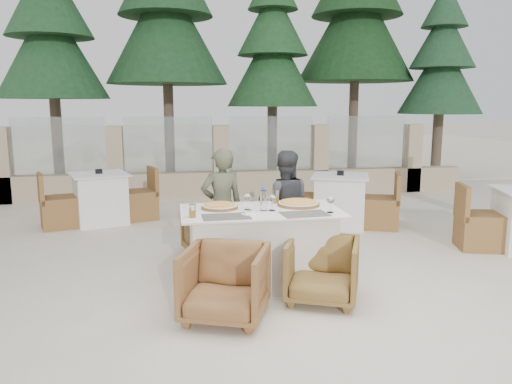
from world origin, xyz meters
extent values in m
plane|color=beige|center=(0.00, 0.00, 0.00)|extent=(80.00, 80.00, 0.00)
cube|color=#F3E4C7|center=(0.00, 14.00, 0.01)|extent=(30.00, 16.00, 0.01)
cone|color=#1E4725|center=(-3.50, 7.00, 2.75)|extent=(2.42, 2.42, 5.50)
cone|color=#1D4422|center=(-1.00, 7.50, 3.25)|extent=(2.86, 2.86, 6.50)
cone|color=#204B25|center=(1.50, 7.20, 2.50)|extent=(2.20, 2.20, 5.00)
cone|color=#193D1B|center=(3.80, 7.80, 3.40)|extent=(2.99, 2.99, 6.80)
cone|color=#20492A|center=(5.50, 6.50, 2.25)|extent=(1.98, 1.98, 4.50)
cube|color=#58544B|center=(-0.44, -0.34, 0.77)|extent=(0.46, 0.31, 0.00)
cube|color=#5D5750|center=(0.32, -0.35, 0.77)|extent=(0.47, 0.34, 0.00)
cylinder|color=orange|center=(-0.46, 0.05, 0.79)|extent=(0.49, 0.49, 0.05)
cylinder|color=orange|center=(0.37, 0.06, 0.80)|extent=(0.57, 0.57, 0.06)
cylinder|color=#C2DCFF|center=(-0.04, -0.12, 0.89)|extent=(0.09, 0.09, 0.24)
cylinder|color=orange|center=(-0.75, -0.30, 0.83)|extent=(0.08, 0.08, 0.13)
cylinder|color=gold|center=(0.16, 0.24, 0.84)|extent=(0.09, 0.09, 0.14)
imported|color=brown|center=(-0.45, 0.92, 0.31)|extent=(0.81, 0.82, 0.62)
imported|color=brown|center=(0.45, 0.84, 0.33)|extent=(0.92, 0.93, 0.67)
imported|color=brown|center=(-0.51, -0.88, 0.32)|extent=(0.88, 0.89, 0.63)
imported|color=brown|center=(0.43, -0.63, 0.30)|extent=(0.85, 0.86, 0.60)
imported|color=#4C503A|center=(-0.38, 0.65, 0.66)|extent=(0.53, 0.40, 1.33)
imported|color=#3C3E41|center=(0.36, 0.71, 0.65)|extent=(0.71, 0.61, 1.29)
camera|label=1|loc=(-0.91, -4.90, 1.82)|focal=35.00mm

